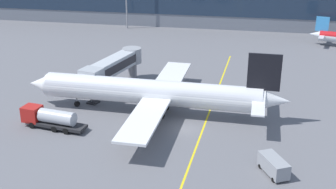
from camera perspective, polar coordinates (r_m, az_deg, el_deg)
ground_plane at (r=70.88m, az=2.20°, el=-4.46°), size 700.00×700.00×0.00m
apron_lead_in_line at (r=72.34m, az=4.73°, el=-3.95°), size 3.76×79.94×0.01m
main_airliner at (r=74.90m, az=-2.01°, el=0.31°), size 45.49×36.02×11.81m
jet_bridge at (r=86.18m, az=-6.87°, el=3.76°), size 7.63×18.15×6.62m
fuel_tanker at (r=73.01m, az=-15.03°, el=-2.91°), size 11.05×4.07×3.25m
crew_van at (r=60.01m, az=13.52°, el=-8.88°), size 4.22×5.40×2.30m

